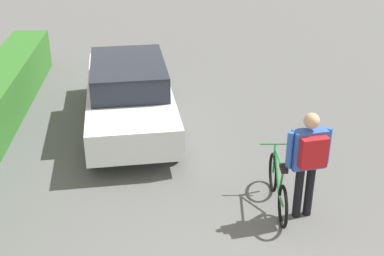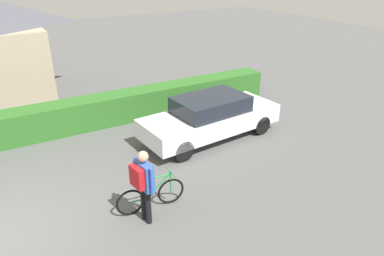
{
  "view_description": "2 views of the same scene",
  "coord_description": "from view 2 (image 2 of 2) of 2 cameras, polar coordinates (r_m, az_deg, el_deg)",
  "views": [
    {
      "loc": [
        -3.39,
        1.17,
        4.74
      ],
      "look_at": [
        4.0,
        0.66,
        1.12
      ],
      "focal_mm": 48.19,
      "sensor_mm": 36.0,
      "label": 1
    },
    {
      "loc": [
        0.75,
        -7.02,
        5.24
      ],
      "look_at": [
        5.33,
        0.87,
        0.99
      ],
      "focal_mm": 33.81,
      "sensor_mm": 36.0,
      "label": 2
    }
  ],
  "objects": [
    {
      "name": "person_rider",
      "position": [
        7.69,
        -7.74,
        -8.18
      ],
      "size": [
        0.41,
        0.68,
        1.74
      ],
      "color": "black",
      "rests_on": "ground"
    },
    {
      "name": "bicycle",
      "position": [
        8.43,
        -6.48,
        -10.48
      ],
      "size": [
        1.64,
        0.5,
        0.91
      ],
      "color": "black",
      "rests_on": "ground"
    },
    {
      "name": "parked_car_near",
      "position": [
        11.45,
        2.94,
        1.82
      ],
      "size": [
        4.65,
        2.05,
        1.4
      ],
      "color": "silver",
      "rests_on": "ground"
    }
  ]
}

